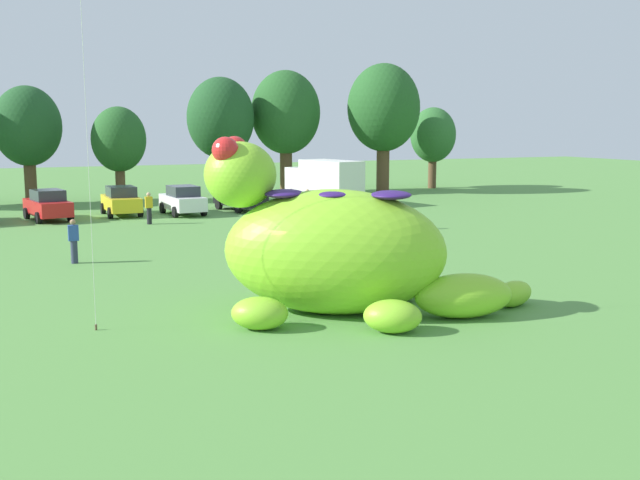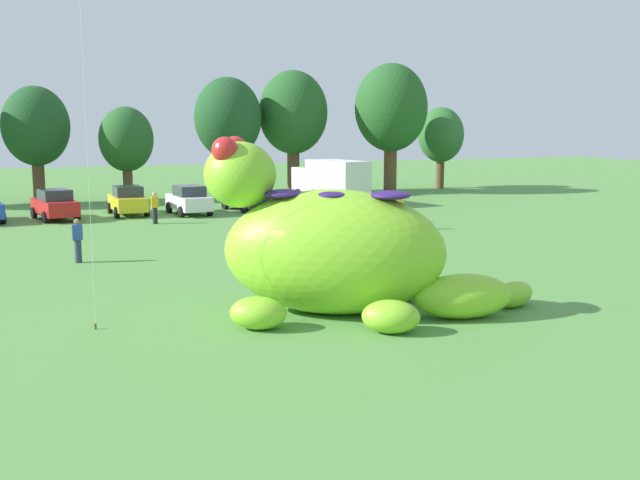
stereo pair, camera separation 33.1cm
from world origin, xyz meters
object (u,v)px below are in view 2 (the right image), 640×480
(spectator_by_cars, at_px, (399,213))
(box_truck, at_px, (331,180))
(car_black, at_px, (247,197))
(spectator_mid_field, at_px, (313,204))
(spectator_wandering, at_px, (78,241))
(giant_inflatable_creature, at_px, (334,250))
(car_yellow, at_px, (128,200))
(spectator_near_inflatable, at_px, (155,208))
(car_red, at_px, (55,205))
(car_white, at_px, (189,200))

(spectator_by_cars, bearing_deg, box_truck, 82.20)
(car_black, distance_m, box_truck, 6.52)
(spectator_mid_field, bearing_deg, spectator_wandering, -145.96)
(giant_inflatable_creature, relative_size, box_truck, 1.44)
(car_yellow, relative_size, car_black, 0.95)
(car_yellow, distance_m, spectator_wandering, 15.54)
(giant_inflatable_creature, height_order, spectator_by_cars, giant_inflatable_creature)
(spectator_by_cars, bearing_deg, spectator_near_inflatable, 147.19)
(giant_inflatable_creature, xyz_separation_m, spectator_by_cars, (9.78, 14.25, -0.96))
(spectator_mid_field, bearing_deg, spectator_by_cars, -67.33)
(car_red, relative_size, car_yellow, 1.05)
(giant_inflatable_creature, xyz_separation_m, spectator_near_inflatable, (-1.21, 21.34, -0.96))
(spectator_by_cars, bearing_deg, car_yellow, 135.13)
(car_black, height_order, spectator_near_inflatable, car_black)
(giant_inflatable_creature, bearing_deg, car_white, 86.71)
(car_black, bearing_deg, spectator_wandering, -127.42)
(box_truck, bearing_deg, spectator_mid_field, -120.55)
(giant_inflatable_creature, xyz_separation_m, car_white, (1.43, 24.91, -0.95))
(car_red, xyz_separation_m, spectator_mid_field, (13.46, -5.22, -0.01))
(spectator_near_inflatable, relative_size, spectator_wandering, 1.00)
(car_red, bearing_deg, spectator_by_cars, -34.67)
(box_truck, xyz_separation_m, spectator_near_inflatable, (-12.75, -5.70, -0.75))
(spectator_near_inflatable, height_order, spectator_wandering, same)
(spectator_near_inflatable, bearing_deg, spectator_wandering, -114.79)
(car_red, distance_m, spectator_mid_field, 14.44)
(giant_inflatable_creature, height_order, car_red, giant_inflatable_creature)
(car_black, distance_m, spectator_wandering, 18.48)
(car_red, bearing_deg, car_white, -2.37)
(car_yellow, xyz_separation_m, spectator_wandering, (-4.04, -15.00, -0.01))
(box_truck, distance_m, spectator_mid_field, 8.21)
(spectator_by_cars, bearing_deg, car_red, 145.33)
(car_yellow, relative_size, car_white, 0.98)
(spectator_near_inflatable, height_order, spectator_by_cars, same)
(car_black, relative_size, box_truck, 0.65)
(car_red, xyz_separation_m, spectator_near_inflatable, (4.86, -3.88, -0.01))
(spectator_wandering, bearing_deg, spectator_mid_field, 34.04)
(car_red, xyz_separation_m, car_yellow, (4.10, 0.73, 0.00))
(car_red, height_order, spectator_near_inflatable, car_red)
(car_white, xyz_separation_m, spectator_near_inflatable, (-2.64, -3.57, -0.01))
(car_red, height_order, car_black, same)
(spectator_by_cars, bearing_deg, car_black, 111.85)
(car_red, distance_m, car_black, 11.30)
(car_white, relative_size, spectator_near_inflatable, 2.47)
(box_truck, relative_size, spectator_near_inflatable, 3.91)
(car_red, bearing_deg, car_black, 2.08)
(car_white, bearing_deg, spectator_near_inflatable, -126.53)
(giant_inflatable_creature, relative_size, car_black, 2.22)
(spectator_near_inflatable, xyz_separation_m, spectator_by_cars, (11.00, -7.09, 0.00))
(car_yellow, height_order, spectator_by_cars, car_yellow)
(car_red, distance_m, spectator_by_cars, 19.29)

